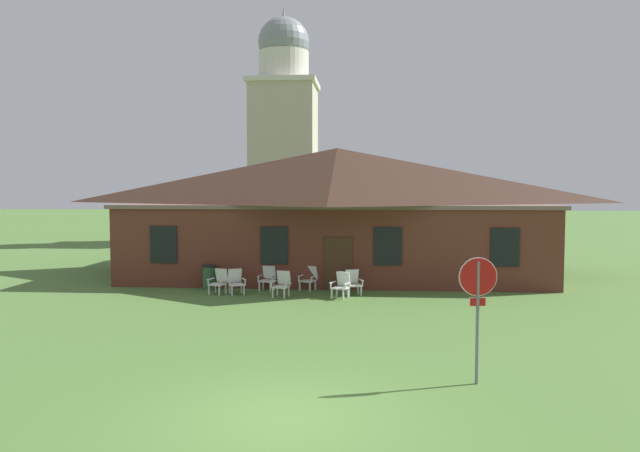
{
  "coord_description": "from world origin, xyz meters",
  "views": [
    {
      "loc": [
        1.48,
        -10.33,
        4.06
      ],
      "look_at": [
        -0.01,
        8.33,
        2.87
      ],
      "focal_mm": 34.01,
      "sensor_mm": 36.0,
      "label": 1
    }
  ],
  "objects_px": {
    "lawn_chair_by_porch": "(219,281)",
    "lawn_chair_right_end": "(309,278)",
    "stop_sign": "(478,294)",
    "trash_bin": "(209,277)",
    "lawn_chair_left_end": "(268,278)",
    "lawn_chair_middle": "(282,283)",
    "lawn_chair_far_side": "(341,284)",
    "lawn_chair_under_eave": "(353,282)",
    "lawn_chair_near_door": "(236,281)"
  },
  "relations": [
    {
      "from": "stop_sign",
      "to": "lawn_chair_middle",
      "type": "height_order",
      "value": "stop_sign"
    },
    {
      "from": "lawn_chair_near_door",
      "to": "lawn_chair_middle",
      "type": "height_order",
      "value": "same"
    },
    {
      "from": "lawn_chair_left_end",
      "to": "trash_bin",
      "type": "bearing_deg",
      "value": -178.94
    },
    {
      "from": "lawn_chair_by_porch",
      "to": "trash_bin",
      "type": "height_order",
      "value": "trash_bin"
    },
    {
      "from": "lawn_chair_middle",
      "to": "lawn_chair_right_end",
      "type": "xyz_separation_m",
      "value": [
        0.87,
        1.5,
        0.0
      ]
    },
    {
      "from": "lawn_chair_right_end",
      "to": "lawn_chair_under_eave",
      "type": "bearing_deg",
      "value": -27.63
    },
    {
      "from": "stop_sign",
      "to": "lawn_chair_by_porch",
      "type": "height_order",
      "value": "stop_sign"
    },
    {
      "from": "lawn_chair_middle",
      "to": "trash_bin",
      "type": "height_order",
      "value": "trash_bin"
    },
    {
      "from": "lawn_chair_far_side",
      "to": "trash_bin",
      "type": "distance_m",
      "value": 5.53
    },
    {
      "from": "trash_bin",
      "to": "lawn_chair_under_eave",
      "type": "bearing_deg",
      "value": -7.51
    },
    {
      "from": "lawn_chair_near_door",
      "to": "lawn_chair_left_end",
      "type": "height_order",
      "value": "same"
    },
    {
      "from": "lawn_chair_near_door",
      "to": "trash_bin",
      "type": "relative_size",
      "value": 0.98
    },
    {
      "from": "lawn_chair_near_door",
      "to": "lawn_chair_right_end",
      "type": "bearing_deg",
      "value": 22.19
    },
    {
      "from": "lawn_chair_by_porch",
      "to": "lawn_chair_near_door",
      "type": "distance_m",
      "value": 0.65
    },
    {
      "from": "lawn_chair_by_porch",
      "to": "lawn_chair_right_end",
      "type": "bearing_deg",
      "value": 18.34
    },
    {
      "from": "lawn_chair_middle",
      "to": "trash_bin",
      "type": "relative_size",
      "value": 0.98
    },
    {
      "from": "lawn_chair_near_door",
      "to": "lawn_chair_far_side",
      "type": "bearing_deg",
      "value": -6.81
    },
    {
      "from": "stop_sign",
      "to": "lawn_chair_left_end",
      "type": "distance_m",
      "value": 12.75
    },
    {
      "from": "lawn_chair_by_porch",
      "to": "lawn_chair_middle",
      "type": "bearing_deg",
      "value": -8.99
    },
    {
      "from": "lawn_chair_far_side",
      "to": "lawn_chair_under_eave",
      "type": "relative_size",
      "value": 1.0
    },
    {
      "from": "lawn_chair_middle",
      "to": "lawn_chair_left_end",
      "type": "bearing_deg",
      "value": 119.03
    },
    {
      "from": "stop_sign",
      "to": "lawn_chair_middle",
      "type": "bearing_deg",
      "value": 119.4
    },
    {
      "from": "lawn_chair_left_end",
      "to": "trash_bin",
      "type": "distance_m",
      "value": 2.36
    },
    {
      "from": "stop_sign",
      "to": "lawn_chair_far_side",
      "type": "distance_m",
      "value": 10.21
    },
    {
      "from": "lawn_chair_left_end",
      "to": "trash_bin",
      "type": "height_order",
      "value": "trash_bin"
    },
    {
      "from": "lawn_chair_near_door",
      "to": "lawn_chair_under_eave",
      "type": "height_order",
      "value": "same"
    },
    {
      "from": "lawn_chair_by_porch",
      "to": "trash_bin",
      "type": "bearing_deg",
      "value": 124.16
    },
    {
      "from": "trash_bin",
      "to": "lawn_chair_middle",
      "type": "bearing_deg",
      "value": -23.2
    },
    {
      "from": "lawn_chair_by_porch",
      "to": "lawn_chair_right_end",
      "type": "distance_m",
      "value": 3.53
    },
    {
      "from": "trash_bin",
      "to": "lawn_chair_by_porch",
      "type": "bearing_deg",
      "value": -55.84
    },
    {
      "from": "lawn_chair_under_eave",
      "to": "trash_bin",
      "type": "relative_size",
      "value": 0.98
    },
    {
      "from": "stop_sign",
      "to": "lawn_chair_far_side",
      "type": "bearing_deg",
      "value": 108.62
    },
    {
      "from": "lawn_chair_middle",
      "to": "lawn_chair_far_side",
      "type": "height_order",
      "value": "same"
    },
    {
      "from": "lawn_chair_far_side",
      "to": "trash_bin",
      "type": "xyz_separation_m",
      "value": [
        -5.34,
        1.42,
        -0.0
      ]
    },
    {
      "from": "lawn_chair_left_end",
      "to": "lawn_chair_near_door",
      "type": "bearing_deg",
      "value": -137.39
    },
    {
      "from": "stop_sign",
      "to": "lawn_chair_near_door",
      "type": "height_order",
      "value": "stop_sign"
    },
    {
      "from": "lawn_chair_near_door",
      "to": "lawn_chair_right_end",
      "type": "relative_size",
      "value": 1.0
    },
    {
      "from": "stop_sign",
      "to": "lawn_chair_under_eave",
      "type": "xyz_separation_m",
      "value": [
        -2.82,
        10.25,
        -1.37
      ]
    },
    {
      "from": "lawn_chair_under_eave",
      "to": "trash_bin",
      "type": "distance_m",
      "value": 5.8
    },
    {
      "from": "lawn_chair_by_porch",
      "to": "lawn_chair_near_door",
      "type": "relative_size",
      "value": 1.0
    },
    {
      "from": "lawn_chair_left_end",
      "to": "lawn_chair_far_side",
      "type": "relative_size",
      "value": 1.0
    },
    {
      "from": "lawn_chair_right_end",
      "to": "lawn_chair_far_side",
      "type": "xyz_separation_m",
      "value": [
        1.35,
        -1.59,
        0.0
      ]
    },
    {
      "from": "lawn_chair_under_eave",
      "to": "lawn_chair_right_end",
      "type": "bearing_deg",
      "value": 152.37
    },
    {
      "from": "lawn_chair_right_end",
      "to": "lawn_chair_far_side",
      "type": "distance_m",
      "value": 2.08
    },
    {
      "from": "lawn_chair_right_end",
      "to": "trash_bin",
      "type": "xyz_separation_m",
      "value": [
        -3.99,
        -0.16,
        -0.0
      ]
    },
    {
      "from": "lawn_chair_under_eave",
      "to": "lawn_chair_near_door",
      "type": "bearing_deg",
      "value": -177.69
    },
    {
      "from": "lawn_chair_by_porch",
      "to": "lawn_chair_left_end",
      "type": "xyz_separation_m",
      "value": [
        1.72,
        0.99,
        0.0
      ]
    },
    {
      "from": "lawn_chair_middle",
      "to": "lawn_chair_under_eave",
      "type": "relative_size",
      "value": 1.0
    },
    {
      "from": "lawn_chair_near_door",
      "to": "trash_bin",
      "type": "distance_m",
      "value": 1.6
    },
    {
      "from": "stop_sign",
      "to": "lawn_chair_left_end",
      "type": "relative_size",
      "value": 2.76
    }
  ]
}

